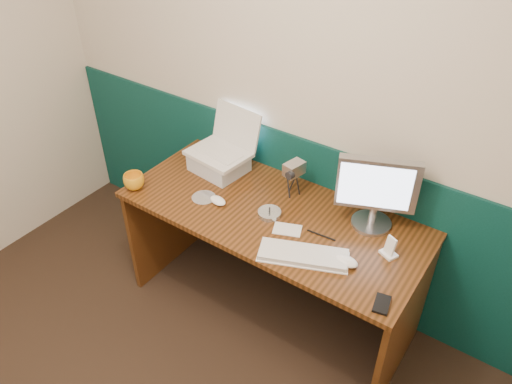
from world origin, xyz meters
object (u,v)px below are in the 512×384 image
Objects in this scene: laptop at (217,134)px; desk at (271,264)px; mug at (134,181)px; keyboard at (303,255)px; monitor at (376,194)px; camcorder at (294,178)px.

desk is at bearing -11.32° from laptop.
laptop is at bearing 56.02° from mug.
keyboard is at bearing -18.08° from laptop.
monitor reaches higher than laptop.
monitor is (0.46, 0.20, 0.57)m from desk.
laptop is (-0.47, 0.15, 0.61)m from desk.
laptop reaches higher than mug.
monitor reaches higher than mug.
desk is 0.52m from camcorder.
laptop is 0.93m from monitor.
keyboard is 1.04m from mug.
mug is (-1.20, -0.45, -0.15)m from monitor.
monitor reaches higher than camcorder.
desk is at bearing -79.73° from camcorder.
camcorder is at bearing 30.87° from mug.
mug is at bearing -136.77° from camcorder.
desk is 0.89m from mug.
keyboard is at bearing -134.47° from monitor.
keyboard is (0.77, -0.35, -0.23)m from laptop.
laptop is 2.93× the size of mug.
laptop is at bearing 162.27° from desk.
laptop reaches higher than camcorder.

